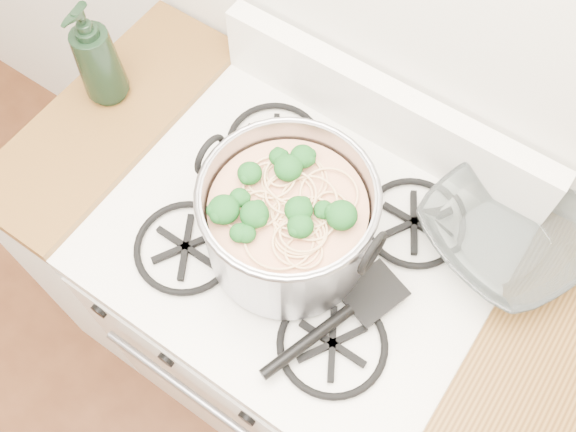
{
  "coord_description": "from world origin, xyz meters",
  "views": [
    {
      "loc": [
        0.29,
        0.8,
        2.05
      ],
      "look_at": [
        -0.0,
        1.23,
        1.05
      ],
      "focal_mm": 40.0,
      "sensor_mm": 36.0,
      "label": 1
    }
  ],
  "objects_px": {
    "spatula": "(373,292)",
    "glass_bowl": "(503,237)",
    "stock_pot": "(288,222)",
    "bottle": "(95,54)",
    "gas_range": "(297,315)"
  },
  "relations": [
    {
      "from": "spatula",
      "to": "glass_bowl",
      "type": "distance_m",
      "value": 0.28
    },
    {
      "from": "stock_pot",
      "to": "bottle",
      "type": "relative_size",
      "value": 1.39
    },
    {
      "from": "gas_range",
      "to": "bottle",
      "type": "height_order",
      "value": "bottle"
    },
    {
      "from": "gas_range",
      "to": "stock_pot",
      "type": "relative_size",
      "value": 2.67
    },
    {
      "from": "bottle",
      "to": "spatula",
      "type": "bearing_deg",
      "value": -13.9
    },
    {
      "from": "gas_range",
      "to": "glass_bowl",
      "type": "relative_size",
      "value": 7.59
    },
    {
      "from": "bottle",
      "to": "glass_bowl",
      "type": "bearing_deg",
      "value": 2.52
    },
    {
      "from": "gas_range",
      "to": "spatula",
      "type": "bearing_deg",
      "value": -8.33
    },
    {
      "from": "gas_range",
      "to": "spatula",
      "type": "xyz_separation_m",
      "value": [
        0.18,
        -0.03,
        0.5
      ]
    },
    {
      "from": "spatula",
      "to": "bottle",
      "type": "xyz_separation_m",
      "value": [
        -0.72,
        0.08,
        0.11
      ]
    },
    {
      "from": "spatula",
      "to": "bottle",
      "type": "relative_size",
      "value": 1.25
    },
    {
      "from": "stock_pot",
      "to": "gas_range",
      "type": "bearing_deg",
      "value": 82.03
    },
    {
      "from": "gas_range",
      "to": "spatula",
      "type": "relative_size",
      "value": 2.98
    },
    {
      "from": "gas_range",
      "to": "glass_bowl",
      "type": "height_order",
      "value": "glass_bowl"
    },
    {
      "from": "stock_pot",
      "to": "glass_bowl",
      "type": "relative_size",
      "value": 2.84
    }
  ]
}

